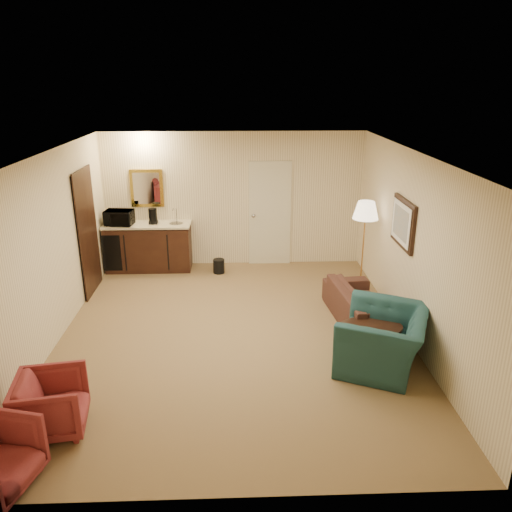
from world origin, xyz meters
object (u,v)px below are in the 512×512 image
at_px(sofa, 364,301).
at_px(microwave, 119,216).
at_px(waste_bin, 219,266).
at_px(wetbar_cabinet, 149,247).
at_px(rose_chair_near, 51,401).
at_px(teal_armchair, 383,330).
at_px(coffee_maker, 153,216).
at_px(floor_lamp, 363,247).
at_px(coffee_table, 370,342).

height_order(sofa, microwave, microwave).
height_order(sofa, waste_bin, sofa).
distance_m(wetbar_cabinet, microwave, 0.81).
relative_size(sofa, rose_chair_near, 2.74).
distance_m(teal_armchair, coffee_maker, 5.01).
distance_m(sofa, teal_armchair, 1.17).
xyz_separation_m(rose_chair_near, coffee_maker, (0.37, 4.71, 0.72)).
xyz_separation_m(wetbar_cabinet, microwave, (-0.50, -0.06, 0.63)).
height_order(wetbar_cabinet, coffee_maker, coffee_maker).
height_order(wetbar_cabinet, microwave, microwave).
distance_m(rose_chair_near, microwave, 4.72).
bearing_deg(floor_lamp, coffee_table, -100.32).
xyz_separation_m(teal_armchair, waste_bin, (-2.20, 3.36, -0.38)).
xyz_separation_m(rose_chair_near, coffee_table, (3.70, 1.30, -0.11)).
distance_m(teal_armchair, rose_chair_near, 3.96).
relative_size(floor_lamp, microwave, 3.19).
height_order(teal_armchair, coffee_table, teal_armchair).
distance_m(floor_lamp, coffee_maker, 3.93).
relative_size(wetbar_cabinet, coffee_maker, 5.56).
xyz_separation_m(coffee_table, microwave, (-3.95, 3.36, 0.85)).
bearing_deg(floor_lamp, sofa, -101.46).
relative_size(rose_chair_near, coffee_maker, 2.38).
bearing_deg(wetbar_cabinet, microwave, -172.87).
bearing_deg(sofa, rose_chair_near, 114.20).
bearing_deg(microwave, waste_bin, 1.01).
relative_size(teal_armchair, coffee_maker, 3.99).
bearing_deg(rose_chair_near, teal_armchair, -83.00).
relative_size(teal_armchair, microwave, 2.32).
bearing_deg(rose_chair_near, microwave, -6.07).
bearing_deg(sofa, coffee_table, 164.90).
height_order(sofa, floor_lamp, floor_lamp).
bearing_deg(coffee_table, microwave, 139.64).
height_order(sofa, teal_armchair, teal_armchair).
bearing_deg(coffee_table, rose_chair_near, -160.64).
relative_size(wetbar_cabinet, sofa, 0.85).
relative_size(rose_chair_near, coffee_table, 0.85).
relative_size(teal_armchair, waste_bin, 4.36).
xyz_separation_m(teal_armchair, coffee_maker, (-3.43, 3.61, 0.55)).
height_order(teal_armchair, waste_bin, teal_armchair).
bearing_deg(floor_lamp, coffee_maker, 161.91).
xyz_separation_m(sofa, microwave, (-4.10, 2.40, 0.72)).
height_order(floor_lamp, coffee_maker, floor_lamp).
bearing_deg(teal_armchair, wetbar_cabinet, -111.31).
relative_size(teal_armchair, floor_lamp, 0.73).
bearing_deg(sofa, teal_armchair, 171.30).
distance_m(waste_bin, microwave, 2.09).
bearing_deg(waste_bin, coffee_maker, 168.38).
distance_m(sofa, waste_bin, 3.16).
xyz_separation_m(waste_bin, coffee_maker, (-1.23, 0.25, 0.93)).
xyz_separation_m(waste_bin, microwave, (-1.85, 0.20, 0.96)).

